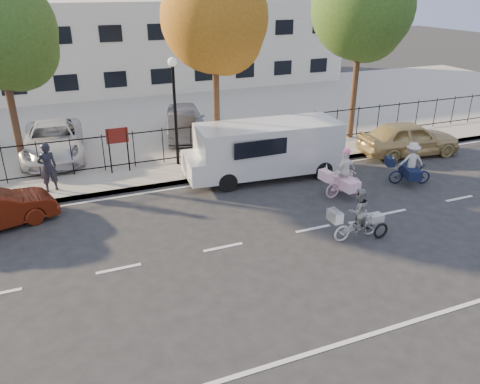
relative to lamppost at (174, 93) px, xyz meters
name	(u,v)px	position (x,y,z in m)	size (l,w,h in m)	color
ground	(223,247)	(-0.50, -6.80, -3.11)	(120.00, 120.00, 0.00)	#333334
road_markings	(223,247)	(-0.50, -6.80, -3.11)	(60.00, 9.52, 0.01)	silver
curb	(178,182)	(-0.50, -1.75, -3.04)	(60.00, 0.10, 0.15)	#A8A399
sidewalk	(171,173)	(-0.50, -0.70, -3.04)	(60.00, 2.20, 0.15)	#A8A399
parking_lot	(131,119)	(-0.50, 8.20, -3.04)	(60.00, 15.60, 0.15)	#A8A399
iron_fence	(163,145)	(-0.50, 0.40, -2.21)	(58.00, 0.06, 1.50)	black
building	(103,45)	(-0.50, 18.20, -0.11)	(34.00, 10.00, 6.00)	silver
lamppost	(174,93)	(0.00, 0.00, 0.00)	(0.36, 0.36, 4.33)	black
street_sign	(118,141)	(-2.35, 0.00, -1.70)	(0.85, 0.06, 1.80)	black
zebra_trike	(357,219)	(3.40, -7.77, -2.49)	(1.88, 0.71, 1.62)	white
unicorn_bike	(344,178)	(4.74, -5.01, -2.44)	(1.83, 1.29, 1.82)	#FFC2DE
bull_bike	(410,167)	(7.72, -4.99, -2.46)	(1.82, 1.29, 1.65)	black
white_van	(266,148)	(2.94, -2.30, -1.92)	(6.19, 2.44, 2.15)	white
gold_sedan	(409,138)	(9.93, -2.30, -2.35)	(1.80, 4.47, 1.52)	tan
pedestrian	(48,167)	(-4.98, -0.93, -2.06)	(0.66, 0.43, 1.81)	black
lot_car_b	(53,141)	(-4.70, 2.86, -2.23)	(2.43, 5.27, 1.46)	white
lot_car_c	(182,127)	(1.08, 3.19, -2.35)	(1.29, 3.69, 1.22)	#44464B
lot_car_d	(186,118)	(1.61, 4.28, -2.26)	(1.67, 4.15, 1.41)	#A2A4AA
tree_west	(2,36)	(-5.77, 1.46, 2.20)	(4.14, 4.14, 7.59)	#442D1D
tree_mid	(218,24)	(2.15, 0.84, 2.45)	(4.33, 4.33, 7.94)	#442D1D
tree_east	(364,13)	(8.93, 0.56, 2.73)	(4.55, 4.55, 8.34)	#442D1D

